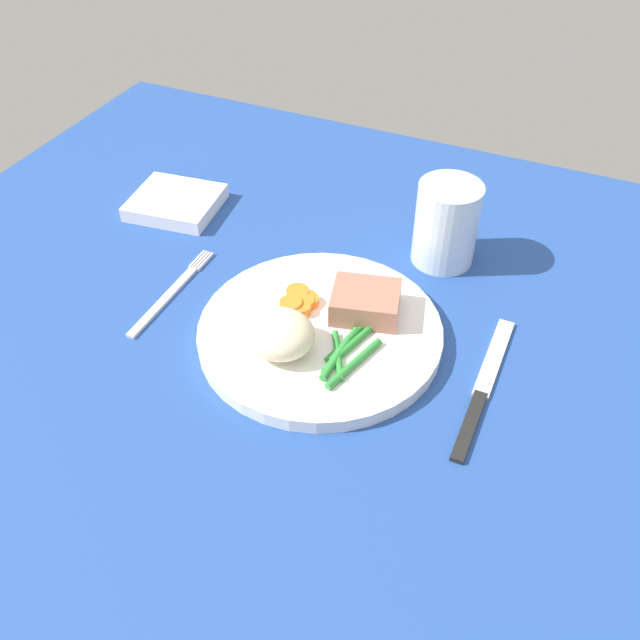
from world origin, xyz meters
The scene contains 10 objects.
dining_table centered at (0.00, 0.00, 1.00)cm, with size 120.00×90.00×2.00cm.
dinner_plate centered at (-3.54, -2.39, 2.80)cm, with size 26.29×26.29×1.60cm, color white.
meat_portion centered at (0.01, 1.75, 5.06)cm, with size 7.21×6.07×2.92cm, color #A86B56.
mashed_potatoes centered at (-5.91, -7.12, 5.77)cm, with size 7.34×6.75×4.33cm, color beige.
carrot_slices centered at (-7.03, -0.22, 4.12)cm, with size 4.07×5.01×1.27cm.
green_beans centered at (0.47, -5.17, 3.97)cm, with size 5.48×10.25×0.80cm.
fork centered at (-22.32, -2.65, 2.20)cm, with size 1.44×16.60×0.40cm.
knife centered at (14.45, -2.68, 2.20)cm, with size 1.70×20.50×0.64cm.
water_glass centered at (4.38, 16.65, 6.35)cm, with size 7.59×7.59×10.27cm.
napkin centered at (-31.55, 12.72, 2.96)cm, with size 11.17×10.02×1.93cm, color white.
Camera 1 is at (18.47, -51.80, 54.11)cm, focal length 38.88 mm.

